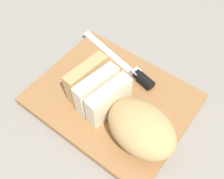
{
  "coord_description": "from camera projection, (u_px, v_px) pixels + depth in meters",
  "views": [
    {
      "loc": [
        -0.22,
        0.27,
        0.55
      ],
      "look_at": [
        0.0,
        0.0,
        0.05
      ],
      "focal_mm": 41.72,
      "sensor_mm": 36.0,
      "label": 1
    }
  ],
  "objects": [
    {
      "name": "bread_knife",
      "position": [
        135.0,
        73.0,
        0.66
      ],
      "size": [
        0.27,
        0.07,
        0.03
      ],
      "rotation": [
        0.0,
        0.0,
        -0.18
      ],
      "color": "silver",
      "rests_on": "cutting_board"
    },
    {
      "name": "cutting_board",
      "position": [
        112.0,
        99.0,
        0.64
      ],
      "size": [
        0.38,
        0.31,
        0.02
      ],
      "primitive_type": "cube",
      "rotation": [
        0.0,
        0.0,
        0.04
      ],
      "color": "#9E6B3D",
      "rests_on": "ground_plane"
    },
    {
      "name": "crumb_near_loaf",
      "position": [
        128.0,
        111.0,
        0.61
      ],
      "size": [
        0.0,
        0.0,
        0.0
      ],
      "primitive_type": "sphere",
      "color": "#996633",
      "rests_on": "cutting_board"
    },
    {
      "name": "ground_plane",
      "position": [
        112.0,
        102.0,
        0.65
      ],
      "size": [
        3.0,
        3.0,
        0.0
      ],
      "primitive_type": "plane",
      "color": "gray"
    },
    {
      "name": "crumb_near_knife",
      "position": [
        138.0,
        98.0,
        0.63
      ],
      "size": [
        0.0,
        0.0,
        0.0
      ],
      "primitive_type": "sphere",
      "color": "#996633",
      "rests_on": "cutting_board"
    },
    {
      "name": "bread_loaf",
      "position": [
        125.0,
        113.0,
        0.56
      ],
      "size": [
        0.28,
        0.15,
        0.09
      ],
      "rotation": [
        0.0,
        0.0,
        -0.12
      ],
      "color": "tan",
      "rests_on": "cutting_board"
    }
  ]
}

